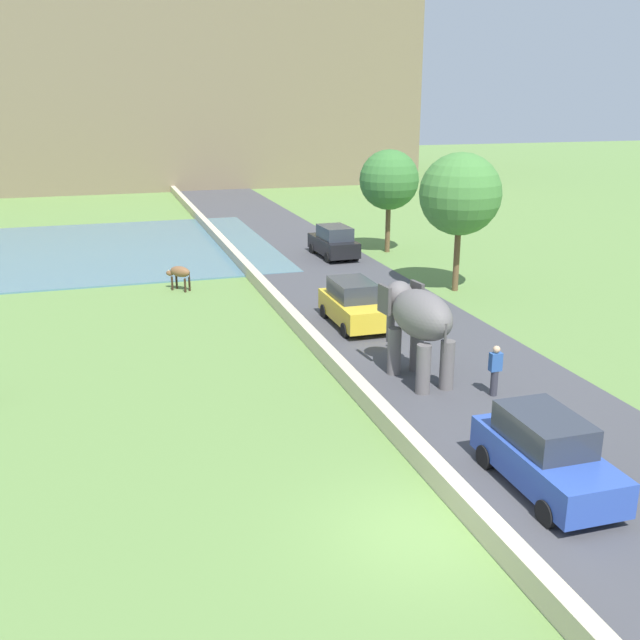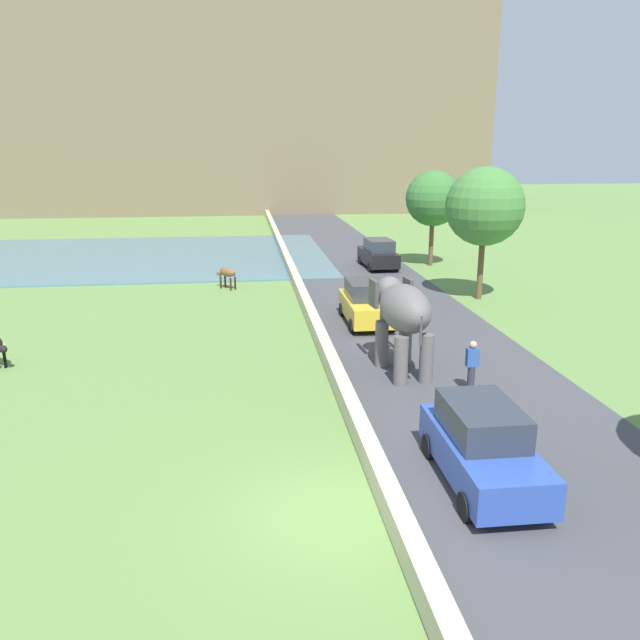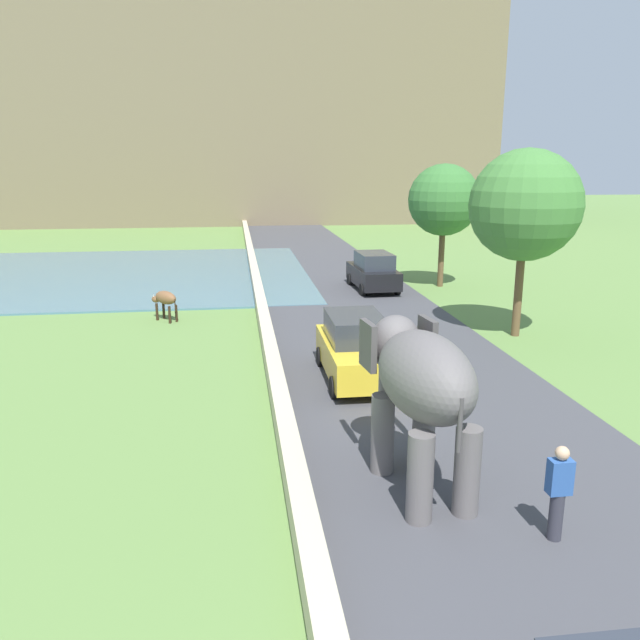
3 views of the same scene
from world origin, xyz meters
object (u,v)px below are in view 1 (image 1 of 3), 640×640
at_px(elephant, 418,319).
at_px(car_yellow, 354,304).
at_px(car_blue, 546,454).
at_px(cow_brown, 179,273).
at_px(person_beside_elephant, 495,370).
at_px(car_black, 334,242).

xyz_separation_m(elephant, car_yellow, (0.03, 5.93, -1.14)).
relative_size(car_blue, cow_brown, 3.22).
bearing_deg(car_blue, car_yellow, 90.00).
distance_m(car_yellow, car_blue, 12.95).
bearing_deg(car_blue, cow_brown, 105.95).
bearing_deg(cow_brown, elephant, -66.58).
xyz_separation_m(person_beside_elephant, car_black, (1.51, 19.93, 0.03)).
height_order(car_blue, cow_brown, car_blue).
height_order(car_yellow, cow_brown, car_yellow).
relative_size(person_beside_elephant, cow_brown, 1.31).
xyz_separation_m(car_yellow, cow_brown, (-5.84, 7.49, -0.06)).
relative_size(car_yellow, car_black, 0.99).
height_order(person_beside_elephant, car_black, car_black).
bearing_deg(cow_brown, car_blue, -74.05).
bearing_deg(car_black, car_blue, -97.18).
relative_size(elephant, person_beside_elephant, 2.17).
bearing_deg(person_beside_elephant, cow_brown, 115.97).
height_order(elephant, cow_brown, elephant).
xyz_separation_m(car_blue, cow_brown, (-5.84, 20.45, -0.06)).
bearing_deg(person_beside_elephant, car_blue, -107.96).
relative_size(elephant, car_blue, 0.88).
xyz_separation_m(car_black, cow_brown, (-8.99, -4.56, -0.06)).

